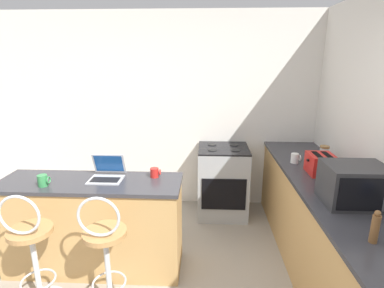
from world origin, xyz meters
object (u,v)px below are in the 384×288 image
Objects in this scene: laptop at (107,172)px; pepper_mill at (375,227)px; bar_stool_far at (106,257)px; toaster at (321,164)px; microwave at (355,185)px; mug_white at (295,158)px; bar_stool_near at (33,255)px; mug_red at (155,173)px; stove_range at (223,181)px; mug_green at (43,181)px; storage_jar at (324,153)px.

laptop is 1.41× the size of pepper_mill.
bar_stool_far is 3.82× the size of toaster.
mug_white is (-0.18, 0.93, -0.10)m from microwave.
microwave reaches higher than pepper_mill.
bar_stool_near is 3.82× the size of toaster.
laptop reaches higher than mug_red.
laptop reaches higher than stove_range.
pepper_mill is (-0.09, -1.15, 0.00)m from toaster.
bar_stool_far reaches higher than stove_range.
laptop reaches higher than mug_green.
bar_stool_near is at bearing -175.63° from microwave.
microwave is 4.34× the size of mug_white.
laptop is at bearing 53.92° from bar_stool_near.
mug_red is (0.89, 0.65, 0.46)m from bar_stool_near.
microwave is 0.49× the size of stove_range.
laptop is 2.31m from storage_jar.
toaster is at bearing 9.33° from mug_green.
mug_white is (-0.33, -0.08, -0.03)m from storage_jar.
laptop is at bearing -164.80° from storage_jar.
stove_range is (-0.90, 0.85, -0.56)m from toaster.
microwave is (2.51, 0.19, 0.57)m from bar_stool_near.
toaster is 0.35m from mug_white.
toaster is at bearing -43.44° from stove_range.
toaster is at bearing -114.35° from storage_jar.
mug_red is (-1.78, -0.56, -0.04)m from storage_jar.
bar_stool_far is 2.45m from storage_jar.
toaster is at bearing -63.01° from mug_white.
mug_red is at bearing -174.13° from toaster.
mug_white reaches higher than mug_green.
mug_green is (-2.40, -0.73, -0.00)m from mug_white.
mug_red is at bearing -124.92° from stove_range.
microwave is at bearing -11.34° from laptop.
storage_jar is at bearing 81.31° from microwave.
pepper_mill reaches higher than mug_white.
bar_stool_far reaches higher than mug_red.
bar_stool_near is 2.67m from toaster.
mug_green is (-2.55, -0.42, -0.05)m from toaster.
toaster is 1.15m from pepper_mill.
bar_stool_near reaches higher than mug_red.
toaster is at bearing 5.92° from laptop.
microwave is at bearing -88.02° from toaster.
pepper_mill is (0.06, -1.46, 0.05)m from mug_white.
pepper_mill is at bearing -99.92° from storage_jar.
toaster is (2.05, 0.21, 0.04)m from laptop.
laptop is 2.06m from toaster.
bar_stool_near is 2.58m from microwave.
storage_jar is (0.16, 1.02, -0.07)m from microwave.
mug_red is at bearing 146.88° from pepper_mill.
storage_jar is 1.74× the size of mug_red.
toaster is (2.49, 0.82, 0.51)m from bar_stool_near.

